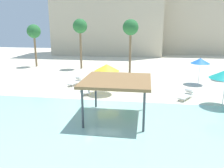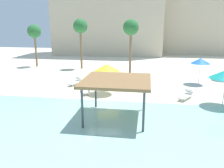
{
  "view_description": "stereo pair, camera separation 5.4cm",
  "coord_description": "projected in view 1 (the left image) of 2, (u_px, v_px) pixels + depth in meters",
  "views": [
    {
      "loc": [
        3.08,
        -15.93,
        6.06
      ],
      "look_at": [
        0.38,
        2.0,
        1.3
      ],
      "focal_mm": 37.15,
      "sensor_mm": 36.0,
      "label": 1
    },
    {
      "loc": [
        3.13,
        -15.92,
        6.06
      ],
      "look_at": [
        0.38,
        2.0,
        1.3
      ],
      "focal_mm": 37.15,
      "sensor_mm": 36.0,
      "label": 2
    }
  ],
  "objects": [
    {
      "name": "palm_tree_3",
      "position": [
        131.0,
        29.0,
        27.65
      ],
      "size": [
        1.9,
        1.9,
        6.56
      ],
      "color": "brown",
      "rests_on": "ground"
    },
    {
      "name": "palm_tree_1",
      "position": [
        34.0,
        32.0,
        32.42
      ],
      "size": [
        1.9,
        1.9,
        5.94
      ],
      "color": "brown",
      "rests_on": "ground"
    },
    {
      "name": "palm_tree_2",
      "position": [
        80.0,
        27.0,
        30.69
      ],
      "size": [
        1.9,
        1.9,
        6.66
      ],
      "color": "brown",
      "rests_on": "ground"
    },
    {
      "name": "hotel_block_0",
      "position": [
        108.0,
        1.0,
        44.77
      ],
      "size": [
        21.0,
        8.3,
        20.38
      ],
      "primitive_type": "cube",
      "color": "beige",
      "rests_on": "ground"
    },
    {
      "name": "beach_umbrella_yellow_1",
      "position": [
        107.0,
        68.0,
        20.08
      ],
      "size": [
        2.21,
        2.21,
        2.65
      ],
      "color": "silver",
      "rests_on": "ground"
    },
    {
      "name": "beach_umbrella_blue_2",
      "position": [
        200.0,
        61.0,
        23.31
      ],
      "size": [
        1.94,
        1.94,
        2.67
      ],
      "color": "silver",
      "rests_on": "ground"
    },
    {
      "name": "lounge_chair_5",
      "position": [
        86.0,
        89.0,
        20.75
      ],
      "size": [
        1.22,
        1.99,
        0.74
      ],
      "rotation": [
        0.0,
        0.0,
        -1.22
      ],
      "color": "white",
      "rests_on": "ground"
    },
    {
      "name": "shade_pavilion",
      "position": [
        117.0,
        82.0,
        14.63
      ],
      "size": [
        4.26,
        4.26,
        2.65
      ],
      "color": "#42474C",
      "rests_on": "ground"
    },
    {
      "name": "lounge_chair_4",
      "position": [
        75.0,
        81.0,
        23.54
      ],
      "size": [
        1.09,
        1.99,
        0.74
      ],
      "rotation": [
        0.0,
        0.0,
        -1.84
      ],
      "color": "white",
      "rests_on": "ground"
    },
    {
      "name": "lagoon_water",
      "position": [
        84.0,
        142.0,
        12.19
      ],
      "size": [
        44.0,
        13.5,
        0.04
      ],
      "primitive_type": "cube",
      "color": "#99D1C6",
      "rests_on": "ground"
    },
    {
      "name": "lounge_chair_3",
      "position": [
        124.0,
        82.0,
        23.14
      ],
      "size": [
        1.37,
        1.97,
        0.74
      ],
      "rotation": [
        0.0,
        0.0,
        -2.02
      ],
      "color": "white",
      "rests_on": "ground"
    },
    {
      "name": "lounge_chair_2",
      "position": [
        186.0,
        95.0,
        19.12
      ],
      "size": [
        1.5,
        1.93,
        0.74
      ],
      "rotation": [
        0.0,
        0.0,
        -2.12
      ],
      "color": "white",
      "rests_on": "ground"
    },
    {
      "name": "hotel_block_1",
      "position": [
        201.0,
        8.0,
        47.75
      ],
      "size": [
        16.5,
        10.18,
        18.04
      ],
      "primitive_type": "cube",
      "color": "beige",
      "rests_on": "ground"
    },
    {
      "name": "ground_plane",
      "position": [
        103.0,
        107.0,
        17.22
      ],
      "size": [
        80.0,
        80.0,
        0.0
      ],
      "primitive_type": "plane",
      "color": "beige"
    }
  ]
}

